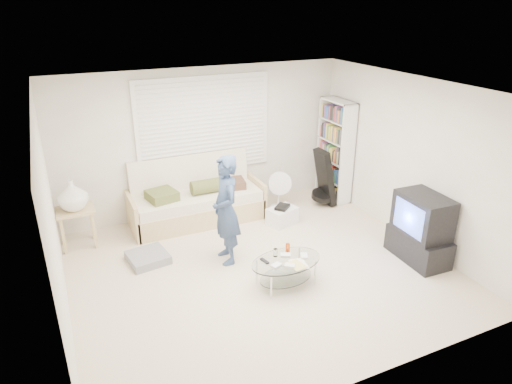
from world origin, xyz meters
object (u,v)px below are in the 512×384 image
futon_sofa (196,200)px  bookshelf (335,151)px  tv_unit (421,229)px  coffee_table (286,265)px

futon_sofa → bookshelf: size_ratio=1.19×
tv_unit → coffee_table: (-2.04, 0.23, -0.19)m
futon_sofa → coffee_table: bearing=-78.6°
futon_sofa → tv_unit: bearing=-45.7°
futon_sofa → coffee_table: (0.47, -2.34, -0.06)m
futon_sofa → tv_unit: 3.59m
coffee_table → tv_unit: bearing=-6.4°
bookshelf → tv_unit: size_ratio=1.87×
futon_sofa → tv_unit: (2.51, -2.57, 0.13)m
futon_sofa → bookshelf: bearing=-3.6°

